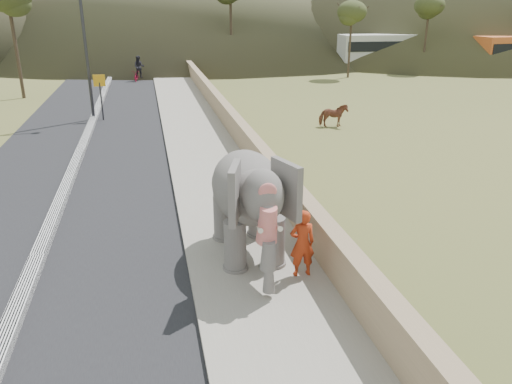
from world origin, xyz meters
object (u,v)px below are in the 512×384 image
at_px(cow, 333,116).
at_px(lamppost, 89,24).
at_px(motorcyclist, 138,71).
at_px(elephant_and_man, 248,202).

bearing_deg(cow, lamppost, 76.88).
bearing_deg(cow, motorcyclist, 34.56).
relative_size(elephant_and_man, motorcyclist, 1.83).
height_order(cow, elephant_and_man, elephant_and_man).
bearing_deg(elephant_and_man, cow, 61.25).
bearing_deg(elephant_and_man, motorcyclist, 94.99).
relative_size(lamppost, elephant_and_man, 2.20).
xyz_separation_m(lamppost, motorcyclist, (2.01, 14.15, -4.06)).
xyz_separation_m(cow, motorcyclist, (-9.61, 18.39, 0.23)).
height_order(cow, motorcyclist, motorcyclist).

